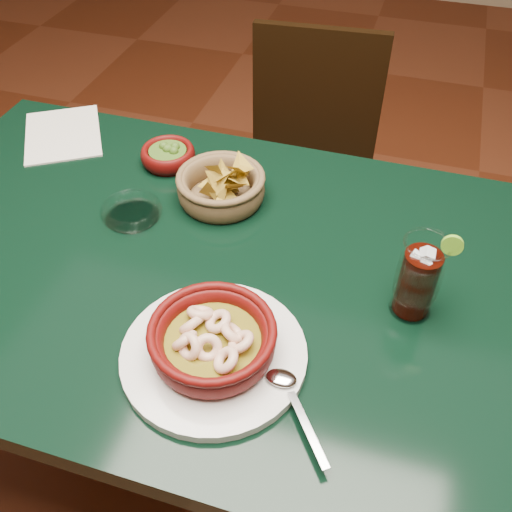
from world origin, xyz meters
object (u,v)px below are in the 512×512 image
(chip_basket, at_px, (221,187))
(cola_drink, at_px, (418,278))
(shrimp_plate, at_px, (213,344))
(dining_table, at_px, (189,293))
(dining_chair, at_px, (307,171))

(chip_basket, xyz_separation_m, cola_drink, (0.39, -0.18, 0.04))
(shrimp_plate, relative_size, chip_basket, 1.68)
(chip_basket, bearing_deg, dining_table, -93.15)
(dining_table, height_order, dining_chair, dining_chair)
(dining_chair, height_order, shrimp_plate, dining_chair)
(dining_chair, bearing_deg, chip_basket, -96.93)
(dining_table, height_order, chip_basket, chip_basket)
(dining_table, height_order, shrimp_plate, shrimp_plate)
(dining_table, relative_size, shrimp_plate, 3.47)
(dining_chair, xyz_separation_m, shrimp_plate, (0.05, -0.89, 0.32))
(shrimp_plate, height_order, cola_drink, cola_drink)
(shrimp_plate, distance_m, chip_basket, 0.38)
(dining_chair, distance_m, shrimp_plate, 0.95)
(shrimp_plate, distance_m, cola_drink, 0.33)
(dining_chair, relative_size, chip_basket, 4.11)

